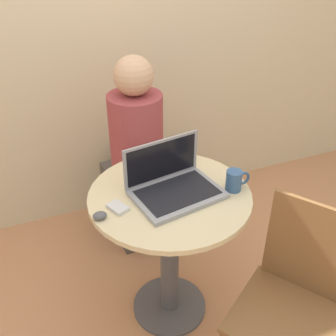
{
  "coord_description": "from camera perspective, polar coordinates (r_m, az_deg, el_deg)",
  "views": [
    {
      "loc": [
        -0.53,
        -1.31,
        1.78
      ],
      "look_at": [
        0.01,
        0.05,
        0.86
      ],
      "focal_mm": 42.0,
      "sensor_mm": 36.0,
      "label": 1
    }
  ],
  "objects": [
    {
      "name": "ground_plane",
      "position": [
        2.27,
        0.21,
        -19.42
      ],
      "size": [
        12.0,
        12.0,
        0.0
      ],
      "primitive_type": "plane",
      "color": "tan"
    },
    {
      "name": "back_wall",
      "position": [
        2.46,
        -9.59,
        20.54
      ],
      "size": [
        7.0,
        0.05,
        2.6
      ],
      "color": "beige",
      "rests_on": "ground_plane"
    },
    {
      "name": "person_seated",
      "position": [
        2.38,
        -4.83,
        -0.01
      ],
      "size": [
        0.32,
        0.48,
        1.21
      ],
      "color": "#4C4742",
      "rests_on": "ground_plane"
    },
    {
      "name": "round_table",
      "position": [
        1.87,
        0.25,
        -9.0
      ],
      "size": [
        0.73,
        0.73,
        0.76
      ],
      "color": "#4C4C51",
      "rests_on": "ground_plane"
    },
    {
      "name": "laptop",
      "position": [
        1.72,
        0.73,
        -2.35
      ],
      "size": [
        0.42,
        0.33,
        0.22
      ],
      "color": "gray",
      "rests_on": "round_table"
    },
    {
      "name": "chair_empty",
      "position": [
        1.76,
        17.62,
        -18.28
      ],
      "size": [
        0.55,
        0.55,
        0.89
      ],
      "color": "brown",
      "rests_on": "ground_plane"
    },
    {
      "name": "computer_mouse",
      "position": [
        1.62,
        -9.87,
        -6.82
      ],
      "size": [
        0.06,
        0.05,
        0.03
      ],
      "color": "#4C4C51",
      "rests_on": "round_table"
    },
    {
      "name": "cell_phone",
      "position": [
        1.66,
        -7.29,
        -5.72
      ],
      "size": [
        0.09,
        0.1,
        0.02
      ],
      "color": "silver",
      "rests_on": "round_table"
    },
    {
      "name": "coffee_cup",
      "position": [
        1.76,
        9.67,
        -1.77
      ],
      "size": [
        0.12,
        0.07,
        0.1
      ],
      "color": "#335684",
      "rests_on": "round_table"
    }
  ]
}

